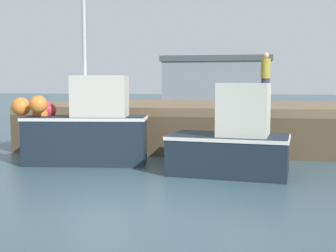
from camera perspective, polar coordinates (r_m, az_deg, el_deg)
ground at (r=7.97m, az=-4.95°, el=-10.08°), size 120.00×160.00×0.10m
pier at (r=14.74m, az=9.19°, el=1.84°), size 13.68×6.04×1.41m
fishing_boat_near_left at (r=11.52m, az=-10.68°, el=-0.15°), size 3.53×1.48×4.85m
fishing_boat_near_right at (r=10.15m, az=8.51°, el=-1.91°), size 2.90×1.81×2.11m
dockworker at (r=15.90m, az=12.64°, el=6.20°), size 0.34×0.34×1.79m
warehouse at (r=41.24m, az=6.42°, el=5.82°), size 9.83×6.11×4.58m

